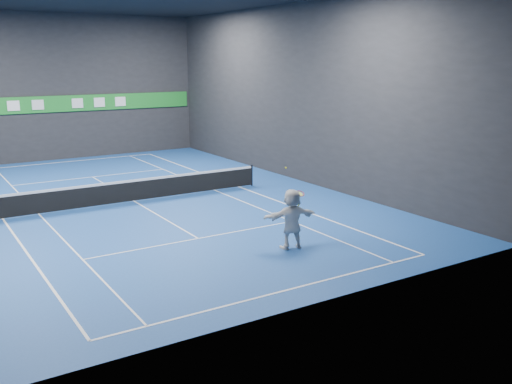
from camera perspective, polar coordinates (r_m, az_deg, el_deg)
ground at (r=26.18m, az=-12.06°, el=-0.93°), size 26.00×26.00×0.00m
wall_back at (r=37.95m, az=-19.35°, el=9.83°), size 18.00×0.10×9.00m
wall_front at (r=14.00m, az=5.97°, el=5.90°), size 18.00×0.10×9.00m
wall_right at (r=29.74m, az=4.21°, el=9.78°), size 0.10×26.00×9.00m
baseline_near at (r=16.05m, az=3.11°, el=-9.76°), size 10.98×0.08×0.01m
baseline_far at (r=37.36m, az=-18.43°, el=2.89°), size 10.98×0.08×0.01m
sideline_doubles_left at (r=24.92m, az=-23.97°, el=-2.50°), size 0.08×23.78×0.01m
sideline_doubles_right at (r=28.45m, az=-1.66°, el=0.50°), size 0.08×23.78×0.01m
sideline_singles_left at (r=25.13m, az=-20.88°, el=-2.10°), size 0.06×23.78×0.01m
sideline_singles_right at (r=27.80m, az=-4.11°, el=0.17°), size 0.06×23.78×0.01m
service_line_near at (r=20.49m, az=-5.80°, el=-4.64°), size 8.23×0.06×0.01m
service_line_far at (r=32.13m, az=-16.04°, el=1.46°), size 8.23×0.06×0.01m
center_service_line at (r=26.18m, az=-12.06°, el=-0.92°), size 0.06×12.80×0.01m
player at (r=19.15m, az=3.59°, el=-2.69°), size 1.98×0.92×2.05m
tennis_ball at (r=18.67m, az=3.00°, el=2.43°), size 0.06×0.06×0.06m
tennis_net at (r=26.05m, az=-12.12°, el=0.23°), size 12.50×0.10×1.07m
sponsor_banner at (r=37.95m, az=-19.21°, el=8.32°), size 17.64×0.11×1.00m
tennis_racket at (r=19.19m, az=4.37°, el=-0.34°), size 0.42×0.35×0.66m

